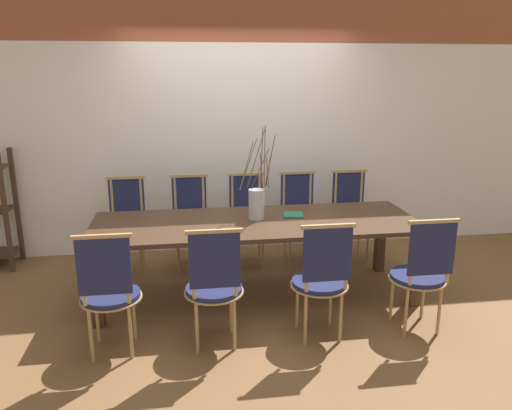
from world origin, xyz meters
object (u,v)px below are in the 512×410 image
(chair_near_center, at_px, (322,277))
(dining_table, at_px, (256,229))
(book_stack, at_px, (293,215))
(vase_centerpiece, at_px, (257,202))
(chair_far_center, at_px, (248,217))

(chair_near_center, bearing_deg, dining_table, 114.68)
(chair_near_center, height_order, book_stack, chair_near_center)
(vase_centerpiece, bearing_deg, chair_far_center, 88.92)
(chair_far_center, bearing_deg, dining_table, 87.91)
(dining_table, distance_m, chair_near_center, 0.93)
(dining_table, height_order, chair_near_center, chair_near_center)
(book_stack, bearing_deg, chair_far_center, 115.44)
(chair_near_center, relative_size, chair_far_center, 1.00)
(chair_near_center, relative_size, book_stack, 4.51)
(dining_table, bearing_deg, chair_far_center, 87.91)
(dining_table, xyz_separation_m, vase_centerpiece, (0.02, 0.07, 0.23))
(chair_far_center, xyz_separation_m, vase_centerpiece, (-0.01, -0.77, 0.37))
(dining_table, bearing_deg, book_stack, 18.44)
(dining_table, height_order, vase_centerpiece, vase_centerpiece)
(chair_far_center, xyz_separation_m, book_stack, (0.34, -0.71, 0.22))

